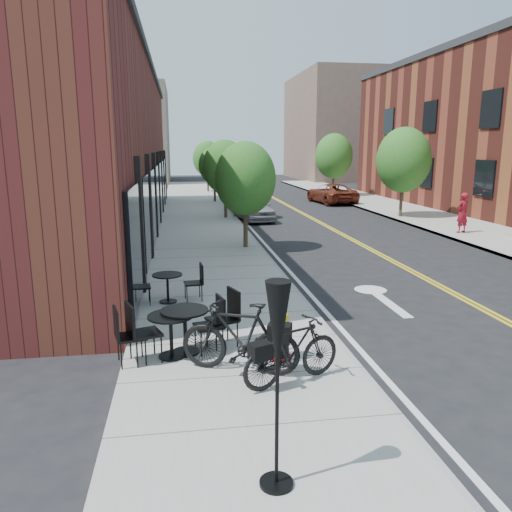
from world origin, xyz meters
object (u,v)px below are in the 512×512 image
bistro_set_a (171,330)px  bistro_set_b (185,325)px  fire_hydrant (280,336)px  bicycle_right (292,351)px  patio_umbrella (278,343)px  bistro_set_c (168,284)px  parked_car_far (331,193)px  parked_car_c (242,192)px  parked_car_b (243,198)px  pedestrian (462,213)px  parked_car_a (253,207)px  bicycle_left (240,337)px

bistro_set_a → bistro_set_b: bistro_set_b is taller
fire_hydrant → bicycle_right: bicycle_right is taller
fire_hydrant → bistro_set_a: size_ratio=0.48×
bistro_set_b → patio_umbrella: patio_umbrella is taller
bistro_set_c → fire_hydrant: bearing=-67.3°
bistro_set_c → parked_car_far: size_ratio=0.35×
bistro_set_a → patio_umbrella: 3.96m
bicycle_right → parked_car_c: 27.39m
parked_car_b → pedestrian: (8.14, -10.11, 0.27)m
fire_hydrant → pedestrian: bearing=54.5°
fire_hydrant → pedestrian: (10.25, 11.67, 0.43)m
bistro_set_b → fire_hydrant: bearing=-37.9°
bistro_set_b → patio_umbrella: size_ratio=0.87×
bistro_set_a → parked_car_a: 17.59m
bicycle_right → parked_car_c: bearing=-27.6°
bistro_set_c → bicycle_right: bearing=-72.4°
bicycle_right → bistro_set_a: size_ratio=0.92×
bicycle_left → bistro_set_b: bicycle_left is taller
bistro_set_c → parked_car_b: parked_car_b is taller
bistro_set_a → parked_car_far: parked_car_far is taller
bicycle_right → parked_car_b: (2.11, 22.68, 0.06)m
bistro_set_b → bistro_set_c: (-0.37, 3.07, -0.08)m
parked_car_b → parked_car_c: 4.61m
bistro_set_a → bistro_set_b: (0.24, 0.14, 0.03)m
bicycle_left → bistro_set_b: 1.26m
fire_hydrant → pedestrian: 15.54m
parked_car_b → parked_car_far: size_ratio=0.91×
parked_car_a → bistro_set_a: bearing=-109.5°
bistro_set_a → patio_umbrella: (1.16, -3.61, 1.14)m
bistro_set_b → parked_car_a: (3.72, 17.01, 0.02)m
bistro_set_a → parked_car_c: bearing=66.6°
bicycle_left → parked_car_c: bearing=-164.4°
bicycle_left → bistro_set_a: size_ratio=1.05×
bicycle_right → pedestrian: bearing=-61.2°
bistro_set_a → bistro_set_b: bearing=15.8°
bistro_set_a → bistro_set_c: (-0.13, 3.20, -0.05)m
bicycle_left → pedestrian: (11.00, 12.06, 0.26)m
bicycle_left → parked_car_a: parked_car_a is taller
patio_umbrella → bistro_set_a: bearing=107.9°
bicycle_left → pedestrian: pedestrian is taller
fire_hydrant → patio_umbrella: patio_umbrella is taller
bistro_set_b → parked_car_b: 21.58m
fire_hydrant → parked_car_c: bearing=90.0°
bistro_set_c → parked_car_a: (4.09, 13.94, 0.10)m
parked_car_b → fire_hydrant: bearing=-92.3°
parked_car_far → bistro_set_a: bearing=60.8°
bistro_set_c → parked_car_a: bearing=67.5°
patio_umbrella → fire_hydrant: bearing=77.9°
fire_hydrant → parked_car_far: (8.50, 24.76, 0.11)m
patio_umbrella → parked_car_c: size_ratio=0.46×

